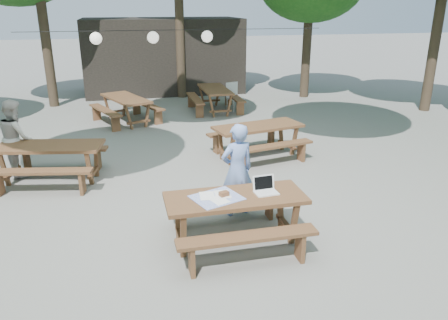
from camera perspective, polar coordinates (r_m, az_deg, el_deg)
name	(u,v)px	position (r m, az deg, el deg)	size (l,w,h in m)	color
ground	(198,196)	(8.06, -3.47, -4.67)	(80.00, 80.00, 0.00)	#61625D
pavilion	(163,55)	(17.93, -7.97, 13.41)	(6.00, 3.00, 2.80)	black
main_picnic_table	(235,219)	(6.39, 1.46, -7.68)	(2.00, 1.58, 0.75)	#4C321B
picnic_table_nw	(52,162)	(9.22, -21.60, -0.29)	(2.17, 1.92, 0.75)	#4C321B
picnic_table_ne	(258,141)	(9.96, 4.44, 2.53)	(2.19, 1.94, 0.75)	#4C321B
picnic_table_far_w	(127,109)	(13.25, -12.61, 6.46)	(2.17, 2.35, 0.75)	#4C321B
picnic_table_far_e	(215,99)	(14.34, -1.19, 7.93)	(1.59, 2.00, 0.75)	#4C321B
woman	(237,170)	(7.11, 1.73, -1.30)	(0.57, 0.37, 1.56)	#7694D8
second_person	(16,138)	(9.78, -25.50, 2.67)	(0.76, 0.59, 1.55)	silver
plastic_chair	(235,103)	(14.48, 1.42, 7.52)	(0.56, 0.56, 0.90)	silver
laptop	(265,188)	(6.36, 5.37, -3.68)	(0.35, 0.28, 0.24)	white
tabletop_clutter	(218,197)	(6.17, -0.80, -4.83)	(0.80, 0.74, 0.08)	blue
paper_lanterns	(153,37)	(13.31, -9.20, 15.54)	(9.00, 0.34, 0.38)	black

